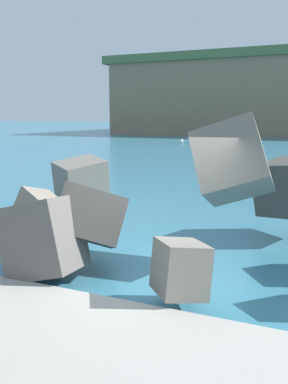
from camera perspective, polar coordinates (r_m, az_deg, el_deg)
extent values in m
plane|color=teal|center=(7.80, 2.33, -11.09)|extent=(400.00, 400.00, 0.00)
cube|color=slate|center=(8.02, 12.29, 4.12)|extent=(1.60, 1.67, 1.93)
cube|color=#4C4944|center=(7.65, -7.64, -3.48)|extent=(1.65, 1.77, 1.51)
cube|color=slate|center=(6.20, 5.11, -10.60)|extent=(1.06, 1.17, 0.94)
cube|color=gray|center=(9.08, -14.80, -2.70)|extent=(1.12, 1.04, 1.18)
cube|color=slate|center=(10.91, -8.86, 1.80)|extent=(1.50, 1.67, 1.24)
cube|color=#605B56|center=(7.27, -14.00, -6.21)|extent=(1.45, 1.21, 1.59)
sphere|color=silver|center=(44.70, 5.28, 7.13)|extent=(0.44, 0.44, 0.44)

